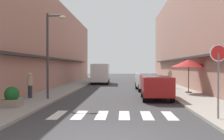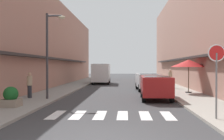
# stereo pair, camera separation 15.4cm
# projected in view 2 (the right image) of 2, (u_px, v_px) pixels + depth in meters

# --- Properties ---
(ground_plane) EXTENTS (106.02, 106.02, 0.00)m
(ground_plane) POSITION_uv_depth(u_px,v_px,m) (119.00, 88.00, 27.04)
(ground_plane) COLOR #38383A
(sidewalk_left) EXTENTS (2.69, 67.47, 0.12)m
(sidewalk_left) POSITION_uv_depth(u_px,v_px,m) (70.00, 87.00, 27.28)
(sidewalk_left) COLOR gray
(sidewalk_left) RESTS_ON ground_plane
(sidewalk_right) EXTENTS (2.69, 67.47, 0.12)m
(sidewalk_right) POSITION_uv_depth(u_px,v_px,m) (170.00, 87.00, 26.80)
(sidewalk_right) COLOR #9E998E
(sidewalk_right) RESTS_ON ground_plane
(building_row_left) EXTENTS (5.50, 45.37, 8.87)m
(building_row_left) POSITION_uv_depth(u_px,v_px,m) (35.00, 44.00, 28.82)
(building_row_left) COLOR #A87A6B
(building_row_left) RESTS_ON ground_plane
(building_row_right) EXTENTS (5.50, 45.37, 10.80)m
(building_row_right) POSITION_uv_depth(u_px,v_px,m) (207.00, 33.00, 27.95)
(building_row_right) COLOR #A87A6B
(building_row_right) RESTS_ON ground_plane
(crosswalk) EXTENTS (5.20, 2.20, 0.01)m
(crosswalk) POSITION_uv_depth(u_px,v_px,m) (111.00, 115.00, 11.85)
(crosswalk) COLOR silver
(crosswalk) RESTS_ON ground_plane
(parked_car_near) EXTENTS (1.89, 3.99, 1.47)m
(parked_car_near) POSITION_uv_depth(u_px,v_px,m) (156.00, 85.00, 17.28)
(parked_car_near) COLOR maroon
(parked_car_near) RESTS_ON ground_plane
(parked_car_mid) EXTENTS (1.94, 4.49, 1.47)m
(parked_car_mid) POSITION_uv_depth(u_px,v_px,m) (148.00, 80.00, 23.92)
(parked_car_mid) COLOR silver
(parked_car_mid) RESTS_ON ground_plane
(delivery_van) EXTENTS (2.09, 5.44, 2.37)m
(delivery_van) POSITION_uv_depth(u_px,v_px,m) (101.00, 72.00, 33.46)
(delivery_van) COLOR silver
(delivery_van) RESTS_ON ground_plane
(round_street_sign) EXTENTS (0.65, 0.07, 2.78)m
(round_street_sign) POSITION_uv_depth(u_px,v_px,m) (217.00, 62.00, 10.43)
(round_street_sign) COLOR slate
(round_street_sign) RESTS_ON sidewalk_right
(street_lamp) EXTENTS (1.19, 0.28, 5.18)m
(street_lamp) POSITION_uv_depth(u_px,v_px,m) (50.00, 46.00, 16.95)
(street_lamp) COLOR #38383D
(street_lamp) RESTS_ON sidewalk_left
(cafe_umbrella) EXTENTS (2.66, 2.66, 2.47)m
(cafe_umbrella) POSITION_uv_depth(u_px,v_px,m) (189.00, 63.00, 20.84)
(cafe_umbrella) COLOR #262626
(cafe_umbrella) RESTS_ON sidewalk_right
(planter_corner) EXTENTS (0.86, 0.86, 0.98)m
(planter_corner) POSITION_uv_depth(u_px,v_px,m) (11.00, 98.00, 13.59)
(planter_corner) COLOR gray
(planter_corner) RESTS_ON sidewalk_left
(pedestrian_walking_near) EXTENTS (0.34, 0.34, 1.59)m
(pedestrian_walking_near) POSITION_uv_depth(u_px,v_px,m) (30.00, 84.00, 17.45)
(pedestrian_walking_near) COLOR #282B33
(pedestrian_walking_near) RESTS_ON sidewalk_left
(pedestrian_walking_far) EXTENTS (0.34, 0.34, 1.69)m
(pedestrian_walking_far) POSITION_uv_depth(u_px,v_px,m) (170.00, 78.00, 25.34)
(pedestrian_walking_far) COLOR #282B33
(pedestrian_walking_far) RESTS_ON sidewalk_right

